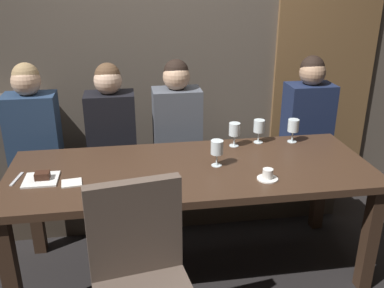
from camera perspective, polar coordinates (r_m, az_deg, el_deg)
ground at (r=2.97m, az=-0.04°, el=-16.18°), size 9.00×9.00×0.00m
back_wall_tiled at (r=3.56m, az=-3.19°, el=16.54°), size 6.00×0.12×3.00m
arched_door at (r=3.89m, az=17.82°, el=14.01°), size 0.90×0.05×2.55m
dining_table at (r=2.62m, az=-0.05°, el=-4.87°), size 2.20×0.84×0.74m
banquette_bench at (r=3.43m, az=-1.85°, el=-5.98°), size 2.50×0.44×0.45m
chair_near_side at (r=2.04m, az=-6.82°, el=-16.99°), size 0.50×0.50×0.98m
diner_redhead at (r=3.22m, az=-20.66°, el=2.56°), size 0.36×0.24×0.82m
diner_bearded at (r=3.20m, az=-10.86°, el=3.23°), size 0.36×0.24×0.80m
diner_far_end at (r=3.21m, az=-2.09°, el=3.80°), size 0.36×0.24×0.81m
diner_near_end at (r=3.48m, az=15.37°, el=4.42°), size 0.36×0.24×0.81m
wine_glass_end_left at (r=2.87m, az=5.74°, el=1.90°), size 0.08×0.08×0.16m
wine_glass_near_right at (r=2.56m, az=3.38°, el=-0.54°), size 0.08×0.08×0.16m
wine_glass_center_front at (r=2.95m, az=9.00°, el=2.32°), size 0.08×0.08×0.16m
wine_glass_center_back at (r=3.01m, az=13.45°, el=2.36°), size 0.08×0.08×0.16m
espresso_cup at (r=2.46m, az=10.13°, el=-4.14°), size 0.12×0.12×0.06m
dessert_plate at (r=2.56m, az=-19.56°, el=-4.34°), size 0.19×0.19×0.05m
fork_on_table at (r=2.63m, az=-22.49°, el=-4.36°), size 0.04×0.17×0.01m
folded_napkin at (r=2.48m, az=-15.86°, el=-5.06°), size 0.12×0.11×0.01m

